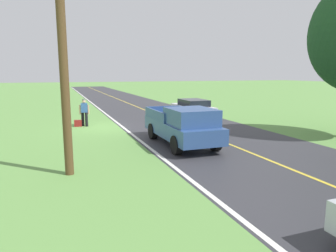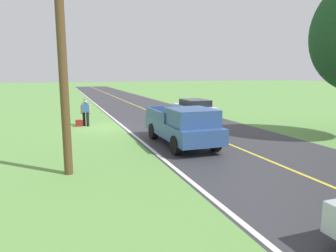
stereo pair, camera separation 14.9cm
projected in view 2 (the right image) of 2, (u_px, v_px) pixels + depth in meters
ground_plane at (106, 127)px, 19.22m from camera, size 200.00×200.00×0.00m
road_surface at (177, 123)px, 20.82m from camera, size 7.90×120.00×0.00m
lane_edge_line at (123, 126)px, 19.57m from camera, size 0.16×117.60×0.00m
lane_centre_line at (177, 123)px, 20.82m from camera, size 0.14×117.60×0.00m
hitchhiker_walking at (86, 111)px, 19.44m from camera, size 0.62×0.53×1.75m
suitcase_carried at (79, 123)px, 19.38m from camera, size 0.47×0.23×0.42m
pickup_truck_passing at (184, 125)px, 14.17m from camera, size 2.11×5.41×1.82m
sedan_near_oncoming at (194, 108)px, 22.83m from camera, size 1.95×4.41×1.41m
utility_pole_roadside at (62, 46)px, 9.57m from camera, size 0.28×0.28×8.31m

